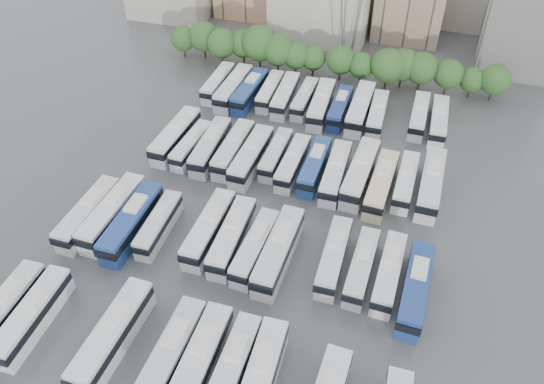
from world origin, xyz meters
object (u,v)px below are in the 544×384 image
(apartment_tower, at_px, (532,2))
(bus_r0_s8, at_px, (232,369))
(bus_r2_s1, at_px, (176,136))
(bus_r2_s7, at_px, (293,163))
(bus_r3_s5, at_px, (285,95))
(bus_r3_s9, at_px, (360,108))
(bus_r0_s4, at_px, (113,335))
(bus_r2_s6, at_px, (276,154))
(bus_r3_s2, at_px, (234,88))
(bus_r3_s6, at_px, (305,98))
(bus_r0_s9, at_px, (260,380))
(bus_r2_s10, at_px, (360,173))
(bus_r0_s0, at_px, (4,312))
(bus_r2_s5, at_px, (251,156))
(bus_r0_s6, at_px, (171,355))
(bus_r0_s7, at_px, (199,363))
(bus_r0_s1, at_px, (33,316))
(bus_r2_s13, at_px, (431,183))
(bus_r2_s11, at_px, (381,184))
(bus_r1_s13, at_px, (415,288))
(bus_r2_s3, at_px, (211,146))
(bus_r2_s12, at_px, (406,181))
(bus_r3_s12, at_px, (419,115))
(bus_r2_s8, at_px, (315,166))
(bus_r1_s6, at_px, (232,237))
(bus_r3_s8, at_px, (340,108))
(bus_r3_s7, at_px, (321,104))
(bus_r1_s1, at_px, (113,213))
(bus_r3_s10, at_px, (377,114))
(bus_r3_s3, at_px, (250,91))
(bus_r1_s3, at_px, (159,224))
(bus_r1_s11, at_px, (362,267))
(bus_r1_s0, at_px, (89,213))
(bus_r3_s4, at_px, (270,91))
(bus_r2_s4, at_px, (233,149))
(bus_r2_s2, at_px, (192,145))
(bus_r1_s12, at_px, (389,273))
(bus_r1_s10, at_px, (334,257))
(bus_r3_s13, at_px, (438,121))
(bus_r1_s5, at_px, (209,228))
(bus_r3_s1, at_px, (218,83))
(bus_r1_s2, at_px, (132,222))

(apartment_tower, xyz_separation_m, bus_r0_s8, (-28.96, -80.80, -11.14))
(bus_r2_s1, bearing_deg, bus_r2_s7, -0.85)
(bus_r3_s5, xyz_separation_m, bus_r3_s9, (13.49, -0.62, 0.20))
(bus_r0_s4, xyz_separation_m, bus_r2_s6, (6.82, 36.26, -0.36))
(bus_r3_s2, distance_m, bus_r3_s6, 13.08)
(bus_r0_s9, xyz_separation_m, bus_r2_s10, (3.49, 35.29, 0.13))
(bus_r0_s0, distance_m, bus_r2_s5, 38.94)
(bus_r0_s6, height_order, bus_r0_s7, bus_r0_s7)
(bus_r0_s1, bearing_deg, bus_r2_s13, 39.95)
(bus_r2_s10, bearing_deg, apartment_tower, 66.90)
(bus_r2_s11, height_order, bus_r3_s2, bus_r3_s2)
(bus_r1_s13, relative_size, bus_r2_s11, 0.98)
(bus_r0_s4, xyz_separation_m, bus_r2_s3, (-3.34, 34.81, -0.11))
(bus_r2_s12, bearing_deg, bus_r0_s0, -136.25)
(bus_r3_s12, bearing_deg, bus_r2_s10, -109.38)
(bus_r2_s12, bearing_deg, bus_r2_s8, -177.02)
(bus_r2_s3, distance_m, bus_r2_s7, 13.25)
(bus_r0_s1, distance_m, bus_r1_s6, 24.44)
(bus_r3_s8, bearing_deg, bus_r3_s7, -178.00)
(bus_r1_s1, bearing_deg, bus_r3_s10, 50.75)
(bus_r0_s8, distance_m, bus_r2_s13, 39.31)
(bus_r2_s13, xyz_separation_m, bus_r3_s3, (-33.18, 16.83, -0.15))
(bus_r1_s3, bearing_deg, bus_r2_s5, 66.02)
(bus_r0_s7, xyz_separation_m, bus_r1_s11, (13.36, 18.01, -0.28))
(bus_r3_s8, bearing_deg, bus_r1_s0, -125.97)
(bus_r3_s4, bearing_deg, bus_r3_s8, -9.60)
(apartment_tower, height_order, bus_r2_s10, apartment_tower)
(bus_r2_s3, height_order, bus_r3_s6, bus_r2_s3)
(bus_r1_s13, bearing_deg, bus_r2_s4, 149.31)
(bus_r2_s11, bearing_deg, bus_r3_s6, 132.21)
(bus_r1_s3, distance_m, bus_r3_s7, 37.57)
(bus_r2_s2, bearing_deg, bus_r1_s12, -24.36)
(bus_r0_s0, distance_m, bus_r1_s10, 38.12)
(bus_r3_s13, bearing_deg, bus_r0_s7, -111.63)
(bus_r0_s1, distance_m, bus_r2_s11, 47.45)
(bus_r1_s10, distance_m, bus_r3_s10, 33.92)
(bus_r1_s5, height_order, bus_r3_s12, bus_r1_s5)
(bus_r2_s1, bearing_deg, bus_r0_s6, -63.73)
(bus_r3_s9, bearing_deg, bus_r1_s5, -111.00)
(bus_r0_s9, distance_m, bus_r1_s13, 21.12)
(bus_r1_s11, bearing_deg, bus_r2_s12, 81.45)
(bus_r0_s7, relative_size, bus_r3_s13, 1.08)
(bus_r2_s2, bearing_deg, bus_r3_s1, 102.36)
(bus_r1_s10, xyz_separation_m, bus_r2_s5, (-16.33, 16.03, 0.19))
(bus_r2_s2, relative_size, bus_r3_s12, 0.94)
(bus_r2_s7, height_order, bus_r3_s6, bus_r2_s7)
(bus_r1_s1, relative_size, bus_r3_s9, 0.99)
(bus_r1_s6, distance_m, bus_r3_s1, 39.90)
(bus_r3_s9, xyz_separation_m, bus_r3_s10, (3.03, -0.51, -0.28))
(bus_r0_s7, bearing_deg, bus_r1_s2, 134.56)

